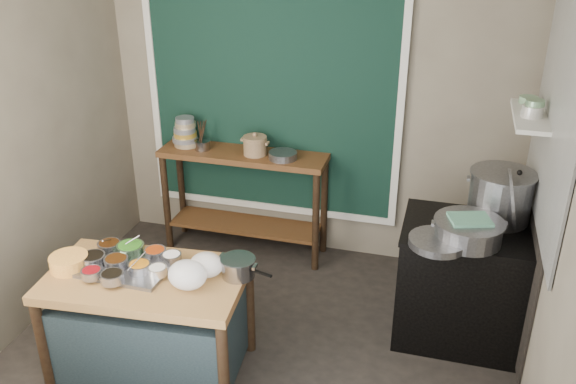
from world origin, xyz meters
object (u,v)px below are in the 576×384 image
(back_counter, at_px, (245,202))
(stove_block, at_px, (464,284))
(condiment_tray, at_px, (128,267))
(utensil_cup, at_px, (202,145))
(prep_table, at_px, (151,324))
(steamer, at_px, (468,231))
(ceramic_crock, at_px, (255,147))
(stock_pot, at_px, (500,196))
(saucepan, at_px, (238,267))
(yellow_basin, at_px, (69,262))

(back_counter, height_order, stove_block, back_counter)
(stove_block, height_order, condiment_tray, stove_block)
(condiment_tray, distance_m, utensil_cup, 1.64)
(prep_table, height_order, steamer, steamer)
(ceramic_crock, distance_m, stock_pot, 2.02)
(prep_table, xyz_separation_m, steamer, (1.93, 0.76, 0.58))
(utensil_cup, relative_size, stock_pot, 0.30)
(prep_table, bearing_deg, condiment_tray, 159.99)
(prep_table, distance_m, steamer, 2.15)
(saucepan, bearing_deg, utensil_cup, 134.77)
(condiment_tray, xyz_separation_m, saucepan, (0.71, 0.12, 0.05))
(stove_block, relative_size, saucepan, 3.98)
(prep_table, bearing_deg, back_counter, 82.84)
(steamer, bearing_deg, stock_pot, 62.49)
(back_counter, bearing_deg, stock_pot, -14.95)
(yellow_basin, height_order, ceramic_crock, ceramic_crock)
(saucepan, distance_m, stock_pot, 1.86)
(stove_block, relative_size, steamer, 1.96)
(ceramic_crock, xyz_separation_m, stock_pot, (1.95, -0.53, 0.04))
(condiment_tray, bearing_deg, stock_pot, 25.74)
(utensil_cup, relative_size, ceramic_crock, 0.64)
(stove_block, distance_m, utensil_cup, 2.43)
(condiment_tray, bearing_deg, utensil_cup, 95.35)
(utensil_cup, distance_m, steamer, 2.40)
(stock_pot, bearing_deg, prep_table, -151.96)
(steamer, bearing_deg, utensil_cup, 158.15)
(steamer, bearing_deg, prep_table, -158.57)
(prep_table, distance_m, stove_block, 2.18)
(prep_table, bearing_deg, yellow_basin, -178.50)
(condiment_tray, bearing_deg, ceramic_crock, 78.76)
(condiment_tray, bearing_deg, stove_block, 23.47)
(stove_block, relative_size, utensil_cup, 6.65)
(utensil_cup, xyz_separation_m, steamer, (2.22, -0.89, -0.04))
(yellow_basin, xyz_separation_m, utensil_cup, (0.21, 1.71, 0.19))
(saucepan, xyz_separation_m, utensil_cup, (-0.86, 1.49, 0.18))
(stove_block, bearing_deg, condiment_tray, -156.53)
(saucepan, bearing_deg, stove_block, 44.49)
(back_counter, bearing_deg, prep_table, -92.16)
(back_counter, xyz_separation_m, yellow_basin, (-0.56, -1.74, 0.32))
(steamer, bearing_deg, yellow_basin, -161.47)
(prep_table, relative_size, back_counter, 0.86)
(condiment_tray, bearing_deg, back_counter, 82.85)
(stove_block, xyz_separation_m, steamer, (-0.03, -0.19, 0.53))
(yellow_basin, height_order, utensil_cup, utensil_cup)
(yellow_basin, bearing_deg, ceramic_crock, 68.41)
(back_counter, height_order, yellow_basin, back_counter)
(saucepan, height_order, stock_pot, stock_pot)
(back_counter, distance_m, steamer, 2.14)
(yellow_basin, distance_m, stock_pot, 2.89)
(utensil_cup, distance_m, ceramic_crock, 0.47)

